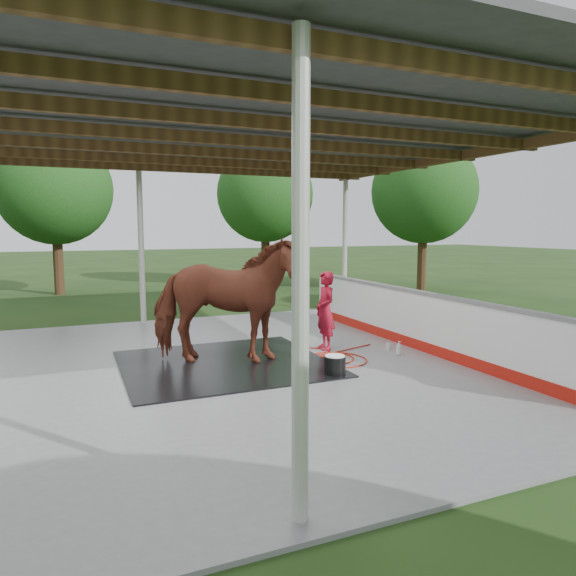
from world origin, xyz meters
name	(u,v)px	position (x,y,z in m)	size (l,w,h in m)	color
ground	(182,374)	(0.00, 0.00, 0.00)	(100.00, 100.00, 0.00)	#1E3814
concrete_slab	(182,373)	(0.00, 0.00, 0.03)	(12.00, 10.00, 0.05)	slate
pavilion_structure	(176,128)	(0.00, 0.00, 3.97)	(12.60, 10.60, 4.05)	beige
dasher_board	(412,320)	(4.60, 0.00, 0.59)	(0.16, 8.00, 1.15)	#B3180E
tree_belt	(184,149)	(0.30, 0.90, 3.79)	(28.00, 28.00, 5.80)	#382314
rubber_mat	(225,363)	(0.78, 0.17, 0.06)	(3.46, 3.25, 0.03)	black
horse	(224,300)	(0.78, 0.17, 1.17)	(1.18, 2.59, 2.19)	brown
handler	(325,311)	(2.90, 0.47, 0.81)	(0.56, 0.37, 1.53)	#AE1229
wash_bucket	(335,365)	(2.22, -1.18, 0.22)	(0.35, 0.35, 0.33)	black
soap_bottle_a	(399,348)	(3.95, -0.48, 0.18)	(0.10, 0.10, 0.26)	silver
soap_bottle_b	(388,345)	(4.00, -0.06, 0.14)	(0.08, 0.09, 0.19)	#338CD8
hose_coil	(320,359)	(2.43, -0.25, 0.06)	(2.45, 1.65, 0.02)	#A61E0B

